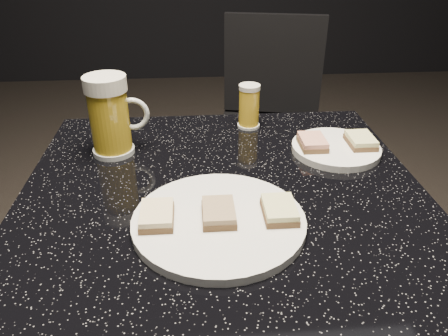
{
  "coord_description": "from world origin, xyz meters",
  "views": [
    {
      "loc": [
        -0.05,
        -0.63,
        1.16
      ],
      "look_at": [
        0.0,
        0.0,
        0.8
      ],
      "focal_mm": 35.0,
      "sensor_mm": 36.0,
      "label": 1
    }
  ],
  "objects_px": {
    "plate_small": "(336,149)",
    "plate_large": "(219,221)",
    "table": "(224,296)",
    "beer_mug": "(110,116)",
    "chair": "(270,117)",
    "beer_tumbler": "(249,106)"
  },
  "relations": [
    {
      "from": "beer_tumbler",
      "to": "table",
      "type": "bearing_deg",
      "value": -105.55
    },
    {
      "from": "plate_small",
      "to": "plate_large",
      "type": "bearing_deg",
      "value": -137.92
    },
    {
      "from": "plate_small",
      "to": "chair",
      "type": "distance_m",
      "value": 0.82
    },
    {
      "from": "plate_small",
      "to": "beer_mug",
      "type": "distance_m",
      "value": 0.45
    },
    {
      "from": "plate_small",
      "to": "table",
      "type": "height_order",
      "value": "plate_small"
    },
    {
      "from": "table",
      "to": "beer_mug",
      "type": "relative_size",
      "value": 4.75
    },
    {
      "from": "beer_mug",
      "to": "chair",
      "type": "bearing_deg",
      "value": 58.75
    },
    {
      "from": "plate_small",
      "to": "chair",
      "type": "xyz_separation_m",
      "value": [
        0.01,
        0.78,
        -0.26
      ]
    },
    {
      "from": "plate_large",
      "to": "beer_tumbler",
      "type": "height_order",
      "value": "beer_tumbler"
    },
    {
      "from": "table",
      "to": "chair",
      "type": "bearing_deg",
      "value": 74.91
    },
    {
      "from": "plate_small",
      "to": "beer_tumbler",
      "type": "bearing_deg",
      "value": 139.37
    },
    {
      "from": "plate_large",
      "to": "beer_mug",
      "type": "height_order",
      "value": "beer_mug"
    },
    {
      "from": "table",
      "to": "beer_tumbler",
      "type": "bearing_deg",
      "value": 74.45
    },
    {
      "from": "beer_mug",
      "to": "plate_large",
      "type": "bearing_deg",
      "value": -53.35
    },
    {
      "from": "table",
      "to": "beer_mug",
      "type": "xyz_separation_m",
      "value": [
        -0.21,
        0.17,
        0.32
      ]
    },
    {
      "from": "table",
      "to": "beer_tumbler",
      "type": "xyz_separation_m",
      "value": [
        0.08,
        0.28,
        0.29
      ]
    },
    {
      "from": "table",
      "to": "beer_tumbler",
      "type": "relative_size",
      "value": 7.65
    },
    {
      "from": "plate_large",
      "to": "chair",
      "type": "distance_m",
      "value": 1.07
    },
    {
      "from": "table",
      "to": "chair",
      "type": "distance_m",
      "value": 0.95
    },
    {
      "from": "table",
      "to": "chair",
      "type": "xyz_separation_m",
      "value": [
        0.25,
        0.92,
        -0.01
      ]
    },
    {
      "from": "chair",
      "to": "beer_tumbler",
      "type": "bearing_deg",
      "value": -104.89
    },
    {
      "from": "plate_large",
      "to": "plate_small",
      "type": "distance_m",
      "value": 0.34
    }
  ]
}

